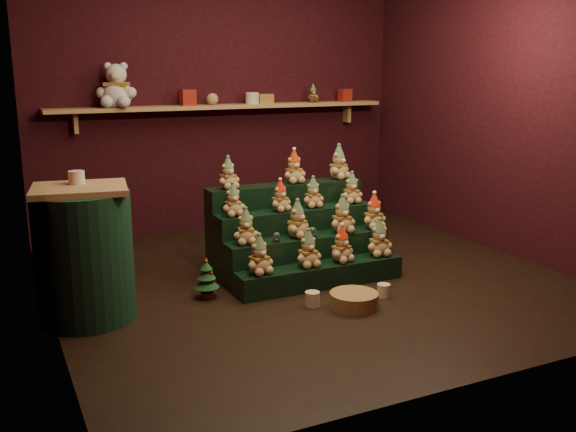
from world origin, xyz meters
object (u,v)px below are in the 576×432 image
snow_globe_a (276,237)px  mini_christmas_tree (207,278)px  mug_right (384,290)px  wicker_basket (354,300)px  mug_left (312,299)px  brown_bear (313,94)px  riser_tier_front (321,275)px  side_table (84,254)px  snow_globe_c (351,228)px  snow_globe_b (313,232)px  white_bear (116,79)px

snow_globe_a → mini_christmas_tree: bearing=-177.9°
snow_globe_a → mini_christmas_tree: 0.64m
mug_right → wicker_basket: bearing=-164.0°
mug_left → brown_bear: bearing=62.4°
riser_tier_front → mug_left: (-0.26, -0.36, -0.04)m
snow_globe_a → side_table: size_ratio=0.09×
riser_tier_front → snow_globe_c: snow_globe_c is taller
snow_globe_a → snow_globe_c: 0.68m
riser_tier_front → snow_globe_b: bearing=87.3°
snow_globe_a → white_bear: white_bear is taller
wicker_basket → snow_globe_b: bearing=89.0°
side_table → white_bear: bearing=80.4°
white_bear → mug_right: bearing=-37.6°
snow_globe_a → side_table: (-1.46, -0.06, 0.06)m
snow_globe_c → side_table: side_table is taller
riser_tier_front → snow_globe_a: snow_globe_a is taller
riser_tier_front → side_table: (-1.77, 0.10, 0.37)m
wicker_basket → brown_bear: 3.08m
snow_globe_b → mug_right: snow_globe_b is taller
mini_christmas_tree → wicker_basket: size_ratio=0.90×
snow_globe_a → mug_right: bearing=-42.9°
snow_globe_a → snow_globe_c: bearing=-0.0°
mug_right → brown_bear: size_ratio=0.53×
riser_tier_front → side_table: bearing=176.6°
riser_tier_front → snow_globe_b: (0.01, 0.16, 0.31)m
snow_globe_c → brown_bear: brown_bear is taller
snow_globe_c → mug_left: 0.89m
mini_christmas_tree → mug_right: bearing=-24.7°
snow_globe_a → wicker_basket: (0.31, -0.67, -0.35)m
wicker_basket → white_bear: size_ratio=0.67×
white_bear → side_table: bearing=-86.1°
riser_tier_front → brown_bear: brown_bear is taller
mug_left → brown_bear: brown_bear is taller
side_table → mug_left: (1.51, -0.46, -0.41)m
riser_tier_front → snow_globe_b: snow_globe_b is taller
snow_globe_b → wicker_basket: size_ratio=0.25×
wicker_basket → brown_bear: size_ratio=1.87×
snow_globe_c → mini_christmas_tree: snow_globe_c is taller
snow_globe_c → brown_bear: 2.24m
mug_left → wicker_basket: size_ratio=0.31×
side_table → mug_right: 2.19m
riser_tier_front → mug_right: riser_tier_front is taller
snow_globe_a → brown_bear: 2.53m
mug_right → wicker_basket: (-0.32, -0.09, 0.01)m
snow_globe_c → mini_christmas_tree: (-1.27, -0.02, -0.25)m
mug_left → snow_globe_a: bearing=95.5°
snow_globe_b → side_table: 1.78m
mug_left → white_bear: white_bear is taller
snow_globe_b → brown_bear: bearing=62.3°
riser_tier_front → mug_left: riser_tier_front is taller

